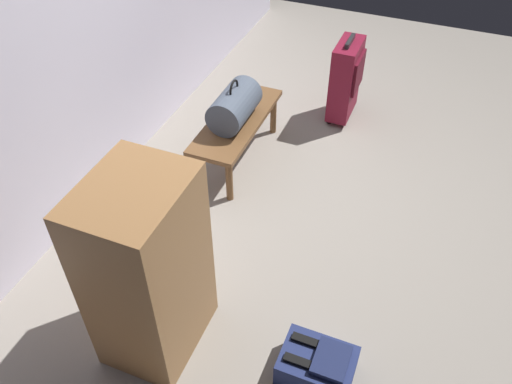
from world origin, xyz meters
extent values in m
plane|color=gray|center=(0.00, 0.00, 0.00)|extent=(6.60, 6.60, 0.00)
cube|color=brown|center=(0.25, 0.78, 0.36)|extent=(1.00, 0.36, 0.04)
cylinder|color=brown|center=(-0.19, 0.65, 0.17)|extent=(0.05, 0.05, 0.34)
cylinder|color=brown|center=(0.69, 0.65, 0.17)|extent=(0.05, 0.05, 0.34)
cylinder|color=brown|center=(-0.19, 0.91, 0.17)|extent=(0.05, 0.05, 0.34)
cylinder|color=brown|center=(0.69, 0.91, 0.17)|extent=(0.05, 0.05, 0.34)
cylinder|color=#475160|center=(0.23, 0.78, 0.50)|extent=(0.44, 0.26, 0.26)
torus|color=black|center=(0.23, 0.78, 0.64)|extent=(0.14, 0.02, 0.14)
cube|color=black|center=(0.59, 0.79, 0.38)|extent=(0.07, 0.14, 0.01)
cube|color=black|center=(0.59, 0.79, 0.38)|extent=(0.06, 0.13, 0.00)
cube|color=maroon|center=(1.12, 0.18, 0.37)|extent=(0.39, 0.18, 0.63)
cube|color=#500E1C|center=(1.12, 0.08, 0.45)|extent=(0.31, 0.02, 0.28)
cube|color=#262628|center=(1.12, 0.18, 0.70)|extent=(0.22, 0.03, 0.04)
cylinder|color=black|center=(0.98, 0.25, 0.03)|extent=(0.02, 0.05, 0.05)
cylinder|color=black|center=(1.26, 0.25, 0.03)|extent=(0.02, 0.05, 0.05)
cube|color=navy|center=(-1.26, -0.32, 0.09)|extent=(0.28, 0.38, 0.17)
cube|color=#182045|center=(-1.26, -0.39, 0.19)|extent=(0.21, 0.17, 0.04)
cube|color=black|center=(-1.32, -0.26, 0.18)|extent=(0.04, 0.19, 0.02)
cube|color=black|center=(-1.20, -0.26, 0.18)|extent=(0.04, 0.19, 0.02)
cube|color=olive|center=(-1.34, 0.56, 0.55)|extent=(0.56, 0.44, 1.10)
camera|label=1|loc=(-2.64, -0.54, 2.56)|focal=36.38mm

